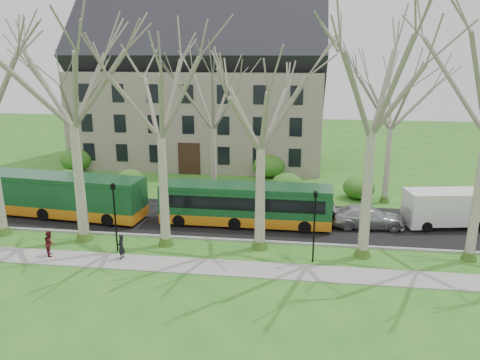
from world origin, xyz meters
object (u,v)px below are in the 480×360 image
at_px(pedestrian_a, 121,247).
at_px(pedestrian_b, 50,243).
at_px(sedan, 367,217).
at_px(bus_follow, 245,204).
at_px(bus_lead, 60,195).
at_px(van_a, 449,209).

height_order(pedestrian_a, pedestrian_b, pedestrian_b).
relative_size(sedan, pedestrian_a, 3.42).
distance_m(bus_follow, sedan, 8.59).
bearing_deg(bus_lead, pedestrian_b, -61.24).
xyz_separation_m(bus_lead, sedan, (22.42, 0.65, -0.86)).
xyz_separation_m(van_a, pedestrian_b, (-25.17, -8.22, -0.53)).
height_order(bus_lead, sedan, bus_lead).
height_order(sedan, pedestrian_b, pedestrian_b).
height_order(bus_follow, pedestrian_b, bus_follow).
relative_size(pedestrian_a, pedestrian_b, 0.97).
height_order(van_a, pedestrian_a, van_a).
distance_m(bus_follow, pedestrian_a, 9.40).
relative_size(sedan, pedestrian_b, 3.33).
bearing_deg(pedestrian_b, sedan, -97.42).
relative_size(bus_lead, pedestrian_b, 8.31).
xyz_separation_m(bus_follow, pedestrian_b, (-11.03, -6.76, -0.72)).
bearing_deg(sedan, pedestrian_a, 112.24).
distance_m(bus_follow, pedestrian_b, 12.96).
bearing_deg(van_a, pedestrian_b, -172.04).
bearing_deg(sedan, bus_lead, 88.27).
relative_size(bus_lead, bus_follow, 1.08).
xyz_separation_m(sedan, pedestrian_b, (-19.57, -7.38, 0.03)).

